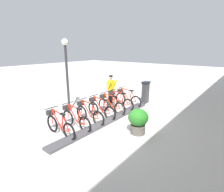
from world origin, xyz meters
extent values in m
plane|color=beige|center=(0.00, 0.00, 0.00)|extent=(60.00, 60.00, 0.00)
cube|color=#47474C|center=(0.00, 0.00, 0.05)|extent=(0.44, 6.07, 0.10)
cube|color=#38383D|center=(0.05, -3.53, 0.60)|extent=(0.28, 0.44, 1.20)
cube|color=#194C8C|center=(0.20, -3.53, 0.95)|extent=(0.03, 0.30, 0.40)
cube|color=black|center=(0.05, -3.53, 1.24)|extent=(0.36, 0.52, 0.08)
torus|color=black|center=(0.03, -2.42, 0.33)|extent=(0.67, 0.09, 0.67)
torus|color=black|center=(1.07, -2.45, 0.33)|extent=(0.67, 0.09, 0.67)
cylinder|color=red|center=(0.73, -2.44, 0.61)|extent=(0.60, 0.06, 0.70)
cylinder|color=red|center=(0.39, -2.43, 0.58)|extent=(0.16, 0.05, 0.61)
cylinder|color=red|center=(0.67, -2.44, 0.92)|extent=(0.69, 0.06, 0.11)
cylinder|color=red|center=(0.24, -2.43, 0.31)|extent=(0.43, 0.04, 0.09)
cylinder|color=red|center=(0.18, -2.42, 0.61)|extent=(0.33, 0.04, 0.56)
cylinder|color=red|center=(1.04, -2.45, 0.64)|extent=(0.10, 0.04, 0.62)
cube|color=black|center=(0.33, -2.43, 0.91)|extent=(0.22, 0.11, 0.06)
cylinder|color=black|center=(1.01, -2.45, 1.00)|extent=(0.05, 0.54, 0.03)
cube|color=#2D2D2D|center=(1.12, -2.45, 0.78)|extent=(0.21, 0.29, 0.18)
torus|color=black|center=(0.03, -1.67, 0.33)|extent=(0.67, 0.09, 0.67)
torus|color=black|center=(1.07, -1.70, 0.33)|extent=(0.67, 0.09, 0.67)
cylinder|color=red|center=(0.73, -1.69, 0.61)|extent=(0.60, 0.06, 0.70)
cylinder|color=red|center=(0.39, -1.68, 0.58)|extent=(0.16, 0.05, 0.61)
cylinder|color=red|center=(0.67, -1.69, 0.92)|extent=(0.69, 0.06, 0.11)
cylinder|color=red|center=(0.24, -1.67, 0.31)|extent=(0.43, 0.04, 0.09)
cylinder|color=red|center=(0.18, -1.67, 0.61)|extent=(0.33, 0.04, 0.56)
cylinder|color=red|center=(1.04, -1.70, 0.64)|extent=(0.10, 0.04, 0.62)
cube|color=black|center=(0.33, -1.68, 0.91)|extent=(0.22, 0.11, 0.06)
cylinder|color=black|center=(1.01, -1.70, 1.00)|extent=(0.05, 0.54, 0.03)
cube|color=#2D2D2D|center=(1.12, -1.70, 0.78)|extent=(0.21, 0.29, 0.18)
torus|color=black|center=(0.03, -0.91, 0.33)|extent=(0.67, 0.09, 0.67)
torus|color=black|center=(1.07, -0.94, 0.33)|extent=(0.67, 0.09, 0.67)
cylinder|color=red|center=(0.73, -0.93, 0.61)|extent=(0.60, 0.06, 0.70)
cylinder|color=red|center=(0.39, -0.92, 0.58)|extent=(0.16, 0.05, 0.61)
cylinder|color=red|center=(0.67, -0.93, 0.92)|extent=(0.69, 0.06, 0.11)
cylinder|color=red|center=(0.24, -0.92, 0.31)|extent=(0.43, 0.04, 0.09)
cylinder|color=red|center=(0.18, -0.92, 0.61)|extent=(0.33, 0.04, 0.56)
cylinder|color=red|center=(1.04, -0.94, 0.64)|extent=(0.10, 0.04, 0.62)
cube|color=black|center=(0.33, -0.92, 0.91)|extent=(0.22, 0.11, 0.06)
cylinder|color=black|center=(1.01, -0.94, 1.00)|extent=(0.05, 0.54, 0.03)
cube|color=#2D2D2D|center=(1.12, -0.95, 0.78)|extent=(0.21, 0.29, 0.18)
torus|color=black|center=(0.03, -0.16, 0.33)|extent=(0.67, 0.09, 0.67)
torus|color=black|center=(1.07, -0.19, 0.33)|extent=(0.67, 0.09, 0.67)
cylinder|color=red|center=(0.73, -0.18, 0.61)|extent=(0.60, 0.06, 0.70)
cylinder|color=red|center=(0.39, -0.17, 0.58)|extent=(0.16, 0.05, 0.61)
cylinder|color=red|center=(0.67, -0.18, 0.92)|extent=(0.69, 0.06, 0.11)
cylinder|color=red|center=(0.24, -0.17, 0.31)|extent=(0.43, 0.04, 0.09)
cylinder|color=red|center=(0.18, -0.17, 0.61)|extent=(0.33, 0.04, 0.56)
cylinder|color=red|center=(1.04, -0.19, 0.64)|extent=(0.10, 0.04, 0.62)
cube|color=black|center=(0.33, -0.17, 0.91)|extent=(0.22, 0.11, 0.06)
cylinder|color=black|center=(1.01, -0.19, 1.00)|extent=(0.05, 0.54, 0.03)
cube|color=#2D2D2D|center=(1.12, -0.19, 0.78)|extent=(0.21, 0.29, 0.18)
torus|color=black|center=(0.03, 0.59, 0.33)|extent=(0.67, 0.09, 0.67)
torus|color=black|center=(1.07, 0.56, 0.33)|extent=(0.67, 0.09, 0.67)
cylinder|color=red|center=(0.73, 0.57, 0.61)|extent=(0.60, 0.06, 0.70)
cylinder|color=red|center=(0.39, 0.58, 0.58)|extent=(0.16, 0.05, 0.61)
cylinder|color=red|center=(0.67, 0.57, 0.92)|extent=(0.69, 0.06, 0.11)
cylinder|color=red|center=(0.24, 0.59, 0.31)|extent=(0.43, 0.04, 0.09)
cylinder|color=red|center=(0.18, 0.59, 0.61)|extent=(0.33, 0.04, 0.56)
cylinder|color=red|center=(1.04, 0.56, 0.64)|extent=(0.10, 0.04, 0.62)
cube|color=black|center=(0.33, 0.58, 0.91)|extent=(0.22, 0.11, 0.06)
cylinder|color=black|center=(1.01, 0.56, 1.00)|extent=(0.05, 0.54, 0.03)
cube|color=#2D2D2D|center=(1.12, 0.56, 0.78)|extent=(0.21, 0.29, 0.18)
torus|color=black|center=(0.03, 1.34, 0.33)|extent=(0.67, 0.09, 0.67)
torus|color=black|center=(1.07, 1.31, 0.33)|extent=(0.67, 0.09, 0.67)
cylinder|color=red|center=(0.73, 1.32, 0.61)|extent=(0.60, 0.06, 0.70)
cylinder|color=red|center=(0.39, 1.33, 0.58)|extent=(0.16, 0.05, 0.61)
cylinder|color=red|center=(0.67, 1.33, 0.92)|extent=(0.69, 0.06, 0.11)
cylinder|color=red|center=(0.24, 1.34, 0.31)|extent=(0.43, 0.04, 0.09)
cylinder|color=red|center=(0.18, 1.34, 0.61)|extent=(0.33, 0.04, 0.56)
cylinder|color=red|center=(1.04, 1.32, 0.64)|extent=(0.10, 0.04, 0.62)
cube|color=black|center=(0.33, 1.34, 0.91)|extent=(0.22, 0.11, 0.06)
cylinder|color=black|center=(1.01, 1.32, 1.00)|extent=(0.05, 0.54, 0.03)
cube|color=#2D2D2D|center=(1.12, 1.31, 0.78)|extent=(0.21, 0.29, 0.18)
torus|color=black|center=(0.03, 2.10, 0.33)|extent=(0.67, 0.09, 0.67)
torus|color=black|center=(1.07, 2.07, 0.33)|extent=(0.67, 0.09, 0.67)
cylinder|color=red|center=(0.73, 2.08, 0.61)|extent=(0.60, 0.06, 0.70)
cylinder|color=red|center=(0.39, 2.09, 0.58)|extent=(0.16, 0.05, 0.61)
cylinder|color=red|center=(0.67, 2.08, 0.92)|extent=(0.69, 0.06, 0.11)
cylinder|color=red|center=(0.24, 2.09, 0.31)|extent=(0.43, 0.04, 0.09)
cylinder|color=red|center=(0.18, 2.09, 0.61)|extent=(0.33, 0.04, 0.56)
cylinder|color=red|center=(1.04, 2.07, 0.64)|extent=(0.10, 0.04, 0.62)
cube|color=black|center=(0.33, 2.09, 0.91)|extent=(0.22, 0.11, 0.06)
cylinder|color=black|center=(1.01, 2.07, 1.00)|extent=(0.05, 0.54, 0.03)
cube|color=#2D2D2D|center=(1.12, 2.07, 0.78)|extent=(0.21, 0.29, 0.18)
cube|color=white|center=(1.52, -2.26, 0.05)|extent=(0.26, 0.11, 0.10)
cube|color=white|center=(1.64, -2.04, 0.05)|extent=(0.26, 0.11, 0.10)
cylinder|color=black|center=(1.58, -2.25, 0.43)|extent=(0.15, 0.15, 0.82)
cylinder|color=black|center=(1.58, -2.05, 0.43)|extent=(0.15, 0.15, 0.82)
cube|color=yellow|center=(1.58, -2.15, 1.10)|extent=(0.26, 0.40, 0.56)
cylinder|color=yellow|center=(1.48, -2.41, 1.13)|extent=(0.34, 0.10, 0.57)
cylinder|color=yellow|center=(1.48, -1.89, 1.13)|extent=(0.34, 0.10, 0.57)
sphere|color=tan|center=(1.58, -2.15, 1.53)|extent=(0.22, 0.22, 0.22)
cylinder|color=black|center=(1.56, -2.15, 1.63)|extent=(0.22, 0.22, 0.06)
cylinder|color=#2D2D33|center=(2.44, 0.18, 1.66)|extent=(0.12, 0.12, 3.32)
sphere|color=#F2EDCC|center=(2.44, 0.18, 3.42)|extent=(0.32, 0.32, 0.32)
cylinder|color=#59544C|center=(-1.58, 0.13, 0.17)|extent=(0.56, 0.56, 0.35)
ellipsoid|color=#277822|center=(-1.58, 0.13, 0.65)|extent=(0.76, 0.76, 0.64)
camera|label=1|loc=(-4.58, 5.52, 3.13)|focal=28.06mm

